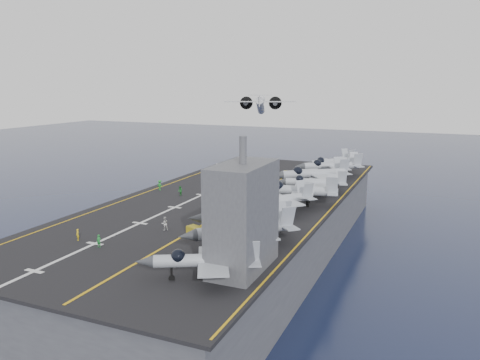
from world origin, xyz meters
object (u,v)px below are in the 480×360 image
at_px(transport_plane, 260,106).
at_px(island_superstructure, 243,204).
at_px(tow_cart_a, 195,231).
at_px(fighter_jet_0, 206,259).

bearing_deg(transport_plane, island_superstructure, -70.35).
distance_m(island_superstructure, tow_cart_a, 15.22).
height_order(fighter_jet_0, transport_plane, transport_plane).
bearing_deg(island_superstructure, fighter_jet_0, -119.11).
xyz_separation_m(tow_cart_a, transport_plane, (-18.82, 74.52, 13.65)).
relative_size(fighter_jet_0, tow_cart_a, 6.50).
xyz_separation_m(fighter_jet_0, transport_plane, (-27.16, 87.14, 11.99)).
relative_size(island_superstructure, fighter_jet_0, 0.95).
height_order(island_superstructure, tow_cart_a, island_superstructure).
height_order(island_superstructure, transport_plane, transport_plane).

